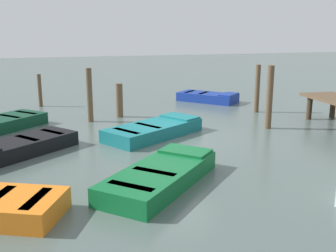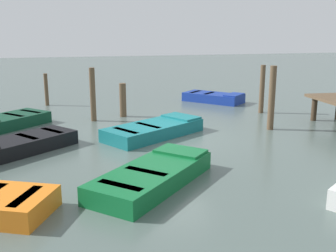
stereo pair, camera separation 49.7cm
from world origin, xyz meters
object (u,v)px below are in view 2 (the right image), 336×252
object	(u,v)px
mooring_piling_mid_right	(46,90)
mooring_piling_near_left	(262,89)
rowboat_dark_green	(9,121)
rowboat_black	(19,145)
rowboat_teal	(154,129)
mooring_piling_far_left	(93,95)
mooring_piling_mid_left	(272,98)
rowboat_blue	(214,97)
mooring_piling_far_right	(123,100)
rowboat_green	(153,175)

from	to	relation	value
mooring_piling_mid_right	mooring_piling_near_left	bearing A→B (deg)	65.14
mooring_piling_mid_right	mooring_piling_near_left	size ratio (longest dim) A/B	0.73
rowboat_dark_green	rowboat_black	xyz separation A→B (m)	(3.18, 0.64, -0.00)
rowboat_teal	rowboat_dark_green	bearing A→B (deg)	120.95
mooring_piling_far_left	mooring_piling_mid_left	distance (m)	6.33
rowboat_teal	mooring_piling_mid_right	size ratio (longest dim) A/B	2.47
rowboat_teal	mooring_piling_far_left	size ratio (longest dim) A/B	1.79
rowboat_blue	mooring_piling_mid_right	size ratio (longest dim) A/B	1.99
mooring_piling_near_left	mooring_piling_far_right	world-z (taller)	mooring_piling_near_left
rowboat_blue	mooring_piling_mid_right	bearing A→B (deg)	-139.61
rowboat_teal	mooring_piling_mid_left	size ratio (longest dim) A/B	1.64
rowboat_dark_green	mooring_piling_mid_right	distance (m)	4.12
mooring_piling_mid_left	rowboat_black	bearing A→B (deg)	-85.77
rowboat_teal	rowboat_black	world-z (taller)	same
rowboat_green	mooring_piling_far_left	world-z (taller)	mooring_piling_far_left
mooring_piling_far_left	rowboat_black	bearing A→B (deg)	-33.67
rowboat_black	rowboat_green	distance (m)	4.43
rowboat_blue	mooring_piling_far_right	world-z (taller)	mooring_piling_far_right
rowboat_dark_green	rowboat_blue	size ratio (longest dim) A/B	1.00
mooring_piling_mid_left	mooring_piling_far_left	bearing A→B (deg)	-116.62
rowboat_blue	rowboat_black	distance (m)	10.03
rowboat_blue	mooring_piling_near_left	distance (m)	3.09
mooring_piling_far_right	mooring_piling_mid_right	bearing A→B (deg)	-137.51
rowboat_black	mooring_piling_far_left	size ratio (longest dim) A/B	1.61
rowboat_dark_green	mooring_piling_mid_left	bearing A→B (deg)	120.34
mooring_piling_far_left	mooring_piling_mid_right	bearing A→B (deg)	-154.36
rowboat_teal	mooring_piling_mid_left	bearing A→B (deg)	-33.50
rowboat_teal	rowboat_green	distance (m)	4.08
rowboat_teal	rowboat_blue	xyz separation A→B (m)	(-5.29, 4.04, 0.00)
rowboat_black	rowboat_blue	bearing A→B (deg)	179.22
mooring_piling_far_right	mooring_piling_far_left	bearing A→B (deg)	-67.85
mooring_piling_near_left	rowboat_green	bearing A→B (deg)	-42.75
rowboat_black	rowboat_green	world-z (taller)	same
rowboat_blue	mooring_piling_near_left	xyz separation A→B (m)	(2.84, 0.95, 0.75)
rowboat_blue	rowboat_teal	bearing A→B (deg)	-78.92
rowboat_dark_green	rowboat_teal	distance (m)	5.21
mooring_piling_mid_right	mooring_piling_mid_left	xyz separation A→B (m)	(6.51, 7.43, 0.36)
mooring_piling_far_left	rowboat_dark_green	bearing A→B (deg)	-85.20
rowboat_teal	rowboat_black	xyz separation A→B (m)	(0.75, -3.97, 0.00)
mooring_piling_mid_right	rowboat_dark_green	bearing A→B (deg)	-16.48
mooring_piling_far_left	mooring_piling_far_right	bearing A→B (deg)	112.15
rowboat_green	mooring_piling_far_left	bearing A→B (deg)	51.37
rowboat_black	mooring_piling_far_left	distance (m)	4.19
rowboat_green	mooring_piling_mid_left	xyz separation A→B (m)	(-3.81, 4.91, 0.85)
rowboat_blue	mooring_piling_mid_right	xyz separation A→B (m)	(-1.07, -7.49, 0.49)
rowboat_teal	mooring_piling_far_left	bearing A→B (deg)	90.98
rowboat_teal	mooring_piling_mid_right	world-z (taller)	mooring_piling_mid_right
rowboat_black	mooring_piling_mid_left	bearing A→B (deg)	146.46
mooring_piling_near_left	rowboat_dark_green	bearing A→B (deg)	-89.95
rowboat_green	mooring_piling_near_left	size ratio (longest dim) A/B	1.67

